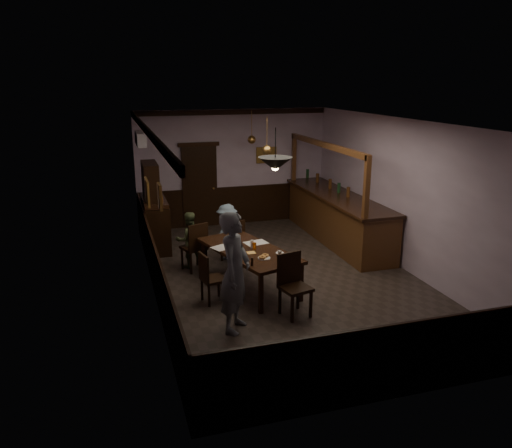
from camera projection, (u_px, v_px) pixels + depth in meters
name	position (u px, v px, depth m)	size (l,w,h in m)	color
room	(285.00, 203.00, 9.33)	(5.01, 8.01, 3.01)	#2D2621
dining_table	(249.00, 252.00, 9.13)	(1.60, 2.40, 0.75)	black
chair_far_left	(196.00, 245.00, 9.94)	(0.56, 0.56, 1.01)	black
chair_far_right	(234.00, 239.00, 10.44)	(0.53, 0.53, 0.91)	black
chair_near	(293.00, 282.00, 8.11)	(0.54, 0.54, 1.03)	black
chair_side	(210.00, 276.00, 8.54)	(0.46, 0.46, 0.90)	black
person_standing	(235.00, 272.00, 7.50)	(0.69, 0.45, 1.88)	slate
person_seated_left	(189.00, 240.00, 10.16)	(0.57, 0.44, 1.16)	#495734
person_seated_right	(227.00, 232.00, 10.63)	(0.78, 0.45, 1.20)	slate
newspaper_left	(224.00, 247.00, 9.19)	(0.42, 0.30, 0.01)	silver
newspaper_right	(256.00, 243.00, 9.43)	(0.42, 0.30, 0.01)	silver
napkin	(251.00, 253.00, 8.90)	(0.15, 0.15, 0.00)	#FDBE5D
saucer	(280.00, 253.00, 8.87)	(0.15, 0.15, 0.01)	white
coffee_cup	(280.00, 253.00, 8.76)	(0.08, 0.08, 0.07)	white
pastry_plate	(264.00, 258.00, 8.62)	(0.22, 0.22, 0.01)	white
pastry_ring_a	(262.00, 257.00, 8.58)	(0.13, 0.13, 0.04)	#C68C47
pastry_ring_b	(265.00, 255.00, 8.67)	(0.13, 0.13, 0.04)	#C68C47
soda_can	(254.00, 246.00, 9.08)	(0.07, 0.07, 0.12)	orange
beer_glass	(235.00, 246.00, 8.93)	(0.06, 0.06, 0.20)	#BF721E
water_glass	(252.00, 244.00, 9.13)	(0.06, 0.06, 0.15)	silver
pepper_mill	(252.00, 262.00, 8.27)	(0.04, 0.04, 0.14)	black
sideboard	(154.00, 214.00, 11.27)	(0.53, 1.49, 1.96)	black
bar_counter	(337.00, 216.00, 11.82)	(0.98, 4.21, 2.36)	#4C2B14
door_back	(200.00, 187.00, 12.84)	(0.90, 0.06, 2.10)	black
ac_unit	(141.00, 139.00, 11.07)	(0.20, 0.85, 0.30)	white
picture_left_small	(160.00, 197.00, 6.99)	(0.04, 0.28, 0.36)	olive
picture_left_large	(147.00, 192.00, 9.33)	(0.04, 0.62, 0.48)	olive
picture_back	(266.00, 155.00, 13.13)	(0.55, 0.04, 0.42)	olive
pendant_iron	(275.00, 164.00, 8.00)	(0.56, 0.56, 0.69)	black
pendant_brass_mid	(267.00, 150.00, 10.46)	(0.20, 0.20, 0.81)	#BF8C3F
pendant_brass_far	(252.00, 140.00, 12.19)	(0.20, 0.20, 0.81)	#BF8C3F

